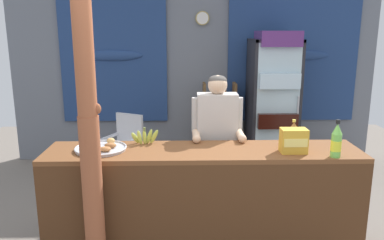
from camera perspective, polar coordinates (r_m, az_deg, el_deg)
The scene contains 13 objects.
ground_plane at distance 4.44m, azimuth 1.02°, elevation -13.27°, with size 7.89×7.89×0.00m, color slate.
back_wall_curtained at distance 5.86m, azimuth 0.76°, elevation 8.04°, with size 5.44×0.22×2.81m.
stall_counter at distance 3.44m, azimuth 1.74°, elevation -10.81°, with size 2.77×0.58×0.95m.
timber_post at distance 3.00m, azimuth -15.03°, elevation -0.48°, with size 0.18×0.16×2.70m.
drink_fridge at distance 5.51m, azimuth 11.85°, elevation 3.48°, with size 0.65×0.76×1.96m.
bottle_shelf_rack at distance 5.69m, azimuth 3.99°, elevation -0.45°, with size 0.48×0.28×1.23m.
plastic_lawn_chair at distance 5.32m, azimuth -9.89°, elevation -3.21°, with size 0.59×0.59×0.86m.
shopkeeper at distance 3.87m, azimuth 3.70°, elevation -1.89°, with size 0.51×0.42×1.55m.
soda_bottle_lime_soda at distance 3.40m, azimuth 20.51°, elevation -2.97°, with size 0.09×0.09×0.32m.
soda_bottle_iced_tea at distance 3.70m, azimuth 14.72°, elevation -1.89°, with size 0.08×0.08×0.22m.
snack_box_choco_powder at distance 3.42m, azimuth 14.75°, elevation -2.97°, with size 0.22×0.14×0.21m.
pastry_tray at distance 3.49m, azimuth -13.29°, elevation -4.00°, with size 0.45×0.45×0.07m.
banana_bunch at distance 3.60m, azimuth -6.95°, elevation -2.49°, with size 0.28×0.06×0.16m.
Camera 1 is at (-0.17, -2.76, 1.98)m, focal length 36.17 mm.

